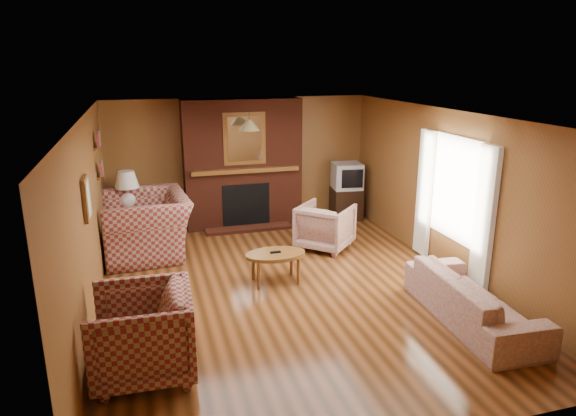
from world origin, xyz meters
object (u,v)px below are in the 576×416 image
object	(u,v)px
plaid_loveseat	(145,225)
crt_tv	(347,176)
plaid_armchair	(142,334)
coffee_table	(275,257)
floral_armchair	(325,226)
table_lamp	(127,188)
tv_stand	(346,203)
side_table	(131,226)
fireplace	(243,164)
floral_sofa	(473,299)

from	to	relation	value
plaid_loveseat	crt_tv	size ratio (longest dim) A/B	2.52
plaid_armchair	coffee_table	distance (m)	2.59
floral_armchair	table_lamp	distance (m)	3.41
tv_stand	side_table	bearing A→B (deg)	-169.74
table_lamp	plaid_loveseat	bearing A→B (deg)	-67.12
crt_tv	fireplace	bearing A→B (deg)	174.70
side_table	crt_tv	size ratio (longest dim) A/B	1.01
tv_stand	crt_tv	world-z (taller)	crt_tv
table_lamp	floral_armchair	bearing A→B (deg)	-19.84
fireplace	plaid_loveseat	xyz separation A→B (m)	(-1.85, -1.13, -0.68)
fireplace	table_lamp	xyz separation A→B (m)	(-2.10, -0.53, -0.19)
floral_armchair	side_table	bearing A→B (deg)	24.22
crt_tv	plaid_loveseat	bearing A→B (deg)	-166.49
floral_sofa	coffee_table	bearing A→B (deg)	51.26
floral_sofa	table_lamp	bearing A→B (deg)	47.69
floral_armchair	plaid_armchair	bearing A→B (deg)	88.24
fireplace	table_lamp	world-z (taller)	fireplace
side_table	floral_sofa	bearing A→B (deg)	-45.30
fireplace	plaid_armchair	bearing A→B (deg)	-112.97
floral_armchair	table_lamp	size ratio (longest dim) A/B	1.25
fireplace	floral_armchair	bearing A→B (deg)	-57.66
side_table	floral_armchair	bearing A→B (deg)	-19.84
plaid_armchair	crt_tv	xyz separation A→B (m)	(4.00, 4.41, 0.42)
fireplace	crt_tv	bearing A→B (deg)	-5.30
floral_armchair	crt_tv	distance (m)	1.85
fireplace	crt_tv	xyz separation A→B (m)	(2.05, -0.19, -0.31)
fireplace	coffee_table	xyz separation A→B (m)	(-0.10, -2.79, -0.79)
table_lamp	tv_stand	world-z (taller)	table_lamp
tv_stand	plaid_loveseat	bearing A→B (deg)	-160.97
floral_armchair	crt_tv	xyz separation A→B (m)	(0.99, 1.48, 0.49)
fireplace	side_table	bearing A→B (deg)	-165.71
table_lamp	floral_sofa	bearing A→B (deg)	-45.30
fireplace	side_table	size ratio (longest dim) A/B	3.90
table_lamp	crt_tv	xyz separation A→B (m)	(4.15, 0.34, -0.12)
tv_stand	plaid_armchair	bearing A→B (deg)	-126.73
coffee_table	tv_stand	xyz separation A→B (m)	(2.15, 2.61, -0.08)
side_table	fireplace	bearing A→B (deg)	14.29
side_table	crt_tv	world-z (taller)	crt_tv
coffee_table	side_table	world-z (taller)	side_table
fireplace	side_table	xyz separation A→B (m)	(-2.10, -0.53, -0.87)
plaid_armchair	coffee_table	bearing A→B (deg)	136.31
plaid_armchair	floral_sofa	bearing A→B (deg)	92.35
fireplace	crt_tv	distance (m)	2.08
plaid_armchair	table_lamp	size ratio (longest dim) A/B	1.49
plaid_loveseat	coffee_table	xyz separation A→B (m)	(1.75, -1.67, -0.11)
table_lamp	fireplace	bearing A→B (deg)	14.29
plaid_armchair	crt_tv	size ratio (longest dim) A/B	1.64
coffee_table	plaid_armchair	bearing A→B (deg)	-135.67
crt_tv	tv_stand	bearing A→B (deg)	90.00
tv_stand	fireplace	bearing A→B (deg)	-179.71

